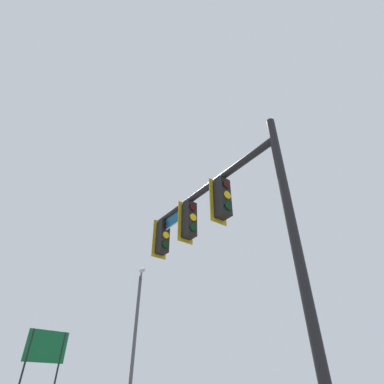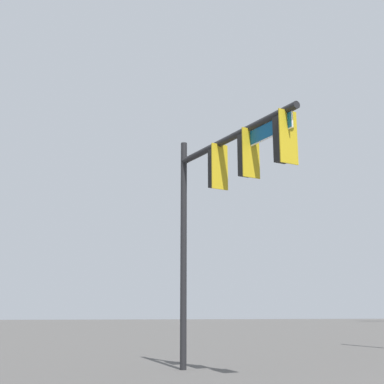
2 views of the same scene
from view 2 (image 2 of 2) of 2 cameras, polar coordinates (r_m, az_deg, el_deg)
signal_pole_near at (r=14.52m, az=3.64°, el=1.43°), size 5.40×1.00×6.83m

